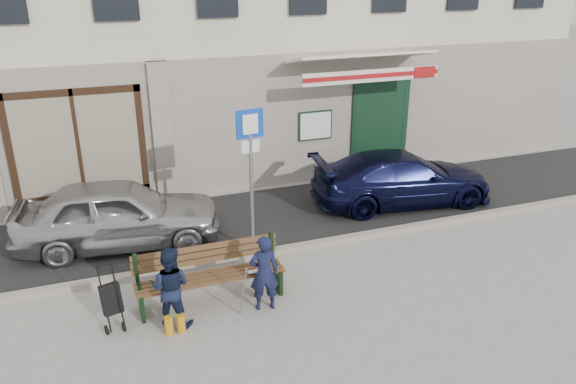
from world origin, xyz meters
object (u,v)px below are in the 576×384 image
car_navy (402,178)px  bench (208,277)px  car_silver (118,213)px  man (264,273)px  parking_sign (251,159)px  woman (170,287)px  stroller (111,300)px

car_navy → bench: size_ratio=1.72×
car_silver → man: (1.95, -3.08, -0.02)m
parking_sign → woman: bearing=-143.8°
man → stroller: bearing=-1.3°
man → car_silver: bearing=-50.3°
parking_sign → man: bearing=-109.5°
man → car_navy: bearing=-137.7°
car_silver → car_navy: bearing=-82.8°
parking_sign → stroller: 3.40m
parking_sign → woman: 2.84m
parking_sign → stroller: (-2.68, -1.52, -1.44)m
car_navy → woman: 6.44m
car_silver → woman: 3.04m
bench → man: bearing=-32.0°
car_navy → man: bearing=131.9°
bench → stroller: size_ratio=2.40×
car_silver → car_navy: 6.24m
woman → stroller: size_ratio=1.29×
parking_sign → man: parking_sign is taller
man → woman: woman is taller
man → woman: size_ratio=0.99×
man → bench: bearing=-24.7°
woman → stroller: woman is taller
car_navy → bench: bearing=123.2°
parking_sign → woman: parking_sign is taller
car_navy → bench: 5.67m
woman → stroller: 0.91m
bench → stroller: bearing=-174.2°
car_silver → bench: bearing=-148.0°
bench → woman: size_ratio=1.85×
car_silver → man: 3.65m
bench → man: size_ratio=1.87×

